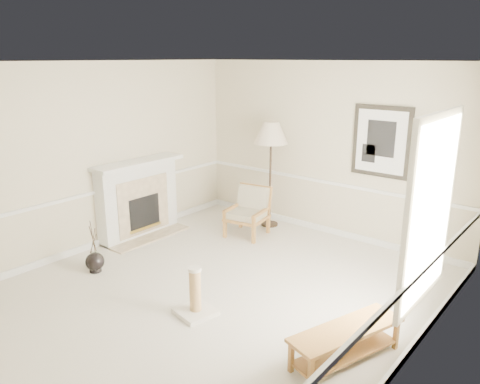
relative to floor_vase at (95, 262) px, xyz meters
The scene contains 8 objects.
ground 1.86m from the floor_vase, 23.43° to the left, with size 5.50×5.50×0.00m, color silver.
room 2.65m from the floor_vase, 23.88° to the left, with size 5.04×5.54×2.92m.
fireplace 1.56m from the floor_vase, 115.54° to the left, with size 0.64×1.64×1.31m.
floor_vase is the anchor object (origin of this frame).
armchair 2.71m from the floor_vase, 73.19° to the left, with size 0.73×0.76×0.83m.
floor_lamp 3.57m from the floor_vase, 75.67° to the left, with size 0.74×0.74×1.88m.
bench 3.73m from the floor_vase, ahead, with size 0.76×1.33×0.36m.
scratching_post 1.92m from the floor_vase, ahead, with size 0.50×0.50×0.60m.
Camera 1 is at (3.76, -4.16, 2.96)m, focal length 35.00 mm.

